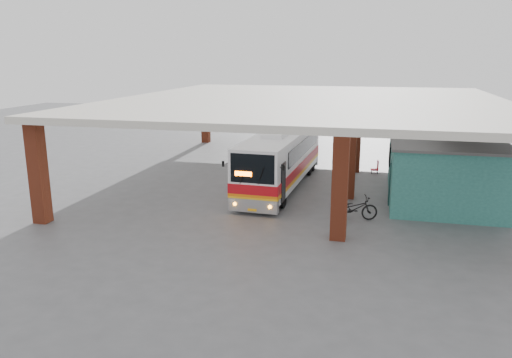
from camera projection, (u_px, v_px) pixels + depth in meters
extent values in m
plane|color=#515154|center=(278.00, 211.00, 23.04)|extent=(90.00, 90.00, 0.00)
cube|color=#963920|center=(340.00, 185.00, 18.99)|extent=(0.60, 0.60, 4.35)
cube|color=#963920|center=(350.00, 155.00, 24.65)|extent=(0.60, 0.60, 4.35)
cube|color=#963920|center=(356.00, 137.00, 30.30)|extent=(0.60, 0.60, 4.35)
cube|color=#963920|center=(38.00, 173.00, 20.96)|extent=(0.60, 0.60, 4.35)
cube|color=#963920|center=(206.00, 116.00, 40.75)|extent=(0.60, 0.60, 4.35)
cube|color=#963920|center=(459.00, 123.00, 36.21)|extent=(0.60, 0.60, 4.35)
cube|color=beige|center=(310.00, 101.00, 27.97)|extent=(21.00, 23.00, 0.30)
cube|color=#2A6A63|center=(442.00, 169.00, 24.70)|extent=(5.00, 8.00, 3.00)
cube|color=#515151|center=(445.00, 138.00, 24.33)|extent=(5.20, 8.20, 0.12)
cube|color=#153B38|center=(390.00, 182.00, 23.99)|extent=(0.08, 0.95, 2.10)
cube|color=black|center=(390.00, 155.00, 26.63)|extent=(0.08, 1.20, 1.00)
cube|color=black|center=(389.00, 155.00, 26.64)|extent=(0.04, 1.30, 1.10)
cube|color=white|center=(281.00, 156.00, 26.84)|extent=(2.70, 10.91, 2.52)
cube|color=white|center=(277.00, 134.00, 25.68)|extent=(1.19, 2.75, 0.23)
cube|color=gray|center=(253.00, 205.00, 22.25)|extent=(2.29, 0.46, 0.63)
cube|color=#B40C14|center=(281.00, 165.00, 26.96)|extent=(2.74, 10.91, 0.45)
cube|color=orange|center=(281.00, 170.00, 27.03)|extent=(2.74, 10.91, 0.12)
cube|color=#F9AC15|center=(281.00, 172.00, 27.06)|extent=(2.74, 10.91, 0.09)
cube|color=black|center=(253.00, 169.00, 21.73)|extent=(2.01, 0.18, 1.31)
cube|color=black|center=(264.00, 144.00, 27.72)|extent=(0.39, 8.11, 0.81)
cube|color=black|center=(305.00, 146.00, 27.10)|extent=(0.39, 8.11, 0.81)
cube|color=#FF5905|center=(243.00, 174.00, 21.84)|extent=(0.77, 0.08, 0.20)
sphere|color=orange|center=(235.00, 204.00, 22.28)|extent=(0.16, 0.16, 0.16)
sphere|color=orange|center=(270.00, 207.00, 21.84)|extent=(0.16, 0.16, 0.16)
cube|color=#F9AC15|center=(252.00, 210.00, 22.10)|extent=(0.41, 0.05, 0.11)
cylinder|color=black|center=(243.00, 196.00, 23.88)|extent=(0.33, 0.91, 0.90)
cylinder|color=black|center=(282.00, 199.00, 23.36)|extent=(0.33, 0.91, 0.90)
cylinder|color=black|center=(278.00, 166.00, 30.35)|extent=(0.33, 0.91, 0.90)
cylinder|color=black|center=(309.00, 168.00, 29.83)|extent=(0.33, 0.91, 0.90)
cylinder|color=black|center=(282.00, 162.00, 31.44)|extent=(0.33, 0.91, 0.90)
cylinder|color=black|center=(312.00, 164.00, 30.92)|extent=(0.33, 0.91, 0.90)
imported|color=black|center=(354.00, 208.00, 21.55)|extent=(2.21, 1.40, 1.09)
imported|color=red|center=(341.00, 200.00, 21.93)|extent=(0.68, 0.66, 1.56)
cube|color=red|center=(374.00, 170.00, 30.26)|extent=(0.47, 0.47, 0.06)
cube|color=red|center=(378.00, 165.00, 30.18)|extent=(0.10, 0.43, 0.60)
cylinder|color=black|center=(372.00, 172.00, 30.15)|extent=(0.03, 0.03, 0.20)
cylinder|color=black|center=(378.00, 173.00, 30.11)|extent=(0.03, 0.03, 0.20)
cylinder|color=black|center=(371.00, 171.00, 30.48)|extent=(0.03, 0.03, 0.20)
cylinder|color=black|center=(377.00, 171.00, 30.44)|extent=(0.03, 0.03, 0.20)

